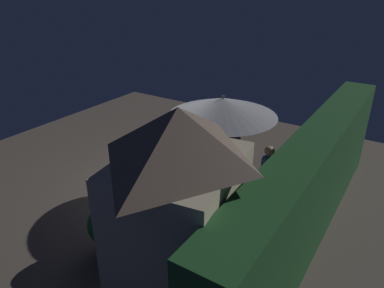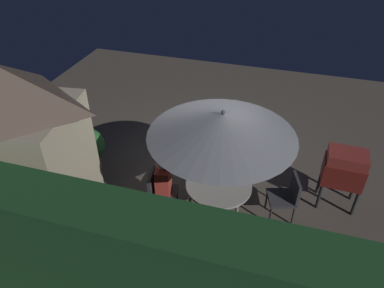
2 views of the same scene
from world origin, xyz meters
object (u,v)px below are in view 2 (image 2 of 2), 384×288
(chair_toward_house, at_px, (222,155))
(patio_umbrella, at_px, (222,125))
(bbq_grill, at_px, (344,169))
(chair_near_shed, at_px, (159,190))
(patio_table, at_px, (219,187))
(potted_plant_by_shed, at_px, (88,148))
(person_in_blue, at_px, (214,233))
(chair_far_side, at_px, (213,249))
(garden_shed, at_px, (19,151))
(chair_toward_hedge, at_px, (287,195))
(person_in_red, at_px, (163,180))

(chair_toward_house, bearing_deg, patio_umbrella, 99.21)
(bbq_grill, relative_size, chair_near_shed, 1.33)
(patio_table, xyz_separation_m, patio_umbrella, (0.00, 0.00, 1.28))
(potted_plant_by_shed, bearing_deg, person_in_blue, 151.87)
(chair_near_shed, xyz_separation_m, chair_far_side, (-1.22, 0.96, 0.00))
(garden_shed, relative_size, patio_table, 2.67)
(chair_far_side, bearing_deg, patio_umbrella, -80.53)
(patio_table, distance_m, chair_toward_house, 1.17)
(bbq_grill, distance_m, chair_toward_hedge, 1.13)
(chair_toward_hedge, bearing_deg, chair_toward_house, -30.72)
(garden_shed, relative_size, chair_far_side, 3.36)
(chair_toward_hedge, height_order, chair_toward_house, same)
(garden_shed, bearing_deg, chair_near_shed, -157.89)
(patio_umbrella, bearing_deg, chair_toward_hedge, -163.45)
(chair_near_shed, height_order, potted_plant_by_shed, potted_plant_by_shed)
(bbq_grill, distance_m, chair_near_shed, 3.30)
(garden_shed, relative_size, chair_toward_house, 3.36)
(person_in_red, bearing_deg, patio_table, -170.22)
(chair_far_side, relative_size, person_in_red, 0.71)
(chair_near_shed, distance_m, chair_toward_hedge, 2.25)
(garden_shed, xyz_separation_m, person_in_red, (-2.06, -0.82, -0.76))
(potted_plant_by_shed, bearing_deg, person_in_red, 158.70)
(bbq_grill, distance_m, potted_plant_by_shed, 5.00)
(patio_umbrella, bearing_deg, garden_shed, 18.04)
(garden_shed, distance_m, chair_toward_hedge, 4.48)
(patio_table, bearing_deg, person_in_blue, 99.47)
(potted_plant_by_shed, xyz_separation_m, person_in_red, (-1.97, 0.77, 0.27))
(garden_shed, relative_size, person_in_blue, 2.40)
(garden_shed, relative_size, potted_plant_by_shed, 3.26)
(person_in_blue, bearing_deg, chair_far_side, 99.47)
(patio_table, bearing_deg, chair_toward_house, -80.79)
(chair_far_side, height_order, chair_toward_hedge, same)
(patio_umbrella, relative_size, person_in_blue, 1.85)
(patio_umbrella, height_order, chair_toward_house, patio_umbrella)
(chair_near_shed, bearing_deg, person_in_blue, 144.22)
(garden_shed, bearing_deg, chair_far_side, 177.22)
(patio_table, distance_m, chair_toward_hedge, 1.22)
(chair_toward_house, xyz_separation_m, person_in_red, (0.77, 1.30, 0.26))
(chair_near_shed, bearing_deg, person_in_red, -170.22)
(potted_plant_by_shed, bearing_deg, chair_toward_hedge, 176.32)
(chair_far_side, bearing_deg, potted_plant_by_shed, -29.22)
(garden_shed, bearing_deg, chair_toward_hedge, -162.37)
(garden_shed, bearing_deg, person_in_red, -158.37)
(bbq_grill, height_order, person_in_red, person_in_red)
(chair_near_shed, bearing_deg, patio_umbrella, -170.22)
(patio_table, xyz_separation_m, bbq_grill, (-2.05, -0.95, 0.14))
(patio_umbrella, distance_m, person_in_blue, 1.61)
(person_in_red, bearing_deg, garden_shed, 21.63)
(chair_toward_hedge, xyz_separation_m, person_in_red, (2.10, 0.51, 0.26))
(chair_near_shed, height_order, chair_far_side, same)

